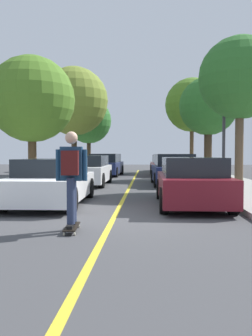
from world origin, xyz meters
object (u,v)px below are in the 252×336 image
(parked_car_right_farthest, at_px, (162,163))
(street_tree_right_near, at_px, (208,107))
(parked_car_left_nearest, at_px, (52,182))
(parked_car_right_near, at_px, (174,170))
(street_tree_left_near, at_px, (74,101))
(parked_car_right_far, at_px, (166,165))
(street_tree_left_nearest, at_px, (32,100))
(streetlamp, at_px, (224,106))
(parked_car_left_far, at_px, (106,165))
(parked_car_left_near, at_px, (88,170))
(skateboard, at_px, (72,227))
(street_tree_right_nearest, at_px, (240,78))
(street_tree_left_far, at_px, (89,121))
(parked_car_right_nearest, at_px, (192,182))
(skateboarder, at_px, (71,173))
(street_tree_right_far, at_px, (192,105))

(parked_car_right_farthest, height_order, street_tree_right_near, street_tree_right_near)
(parked_car_left_nearest, distance_m, parked_car_right_farthest, 19.57)
(parked_car_right_near, bearing_deg, street_tree_left_near, 129.10)
(parked_car_right_far, bearing_deg, parked_car_right_farthest, 89.99)
(parked_car_left_nearest, distance_m, street_tree_left_nearest, 6.41)
(streetlamp, bearing_deg, parked_car_right_far, 100.56)
(parked_car_left_far, bearing_deg, parked_car_right_farthest, 55.43)
(parked_car_left_near, distance_m, skateboard, 10.03)
(parked_car_left_far, bearing_deg, street_tree_right_near, -24.97)
(parked_car_right_farthest, height_order, street_tree_right_nearest, street_tree_right_nearest)
(street_tree_left_far, bearing_deg, parked_car_right_farthest, -10.19)
(parked_car_right_nearest, height_order, skateboard, parked_car_right_nearest)
(street_tree_right_nearest, bearing_deg, parked_car_right_near, 127.58)
(street_tree_left_nearest, bearing_deg, skateboarder, -67.86)
(street_tree_right_far, bearing_deg, streetlamp, -91.98)
(parked_car_left_far, distance_m, parked_car_right_nearest, 14.18)
(street_tree_left_nearest, xyz_separation_m, street_tree_right_nearest, (8.42, -1.52, 0.48))
(parked_car_right_near, bearing_deg, streetlamp, -54.61)
(parked_car_right_farthest, bearing_deg, parked_car_left_far, -124.57)
(skateboard, relative_size, skateboarder, 0.49)
(parked_car_right_nearest, relative_size, street_tree_right_near, 0.74)
(parked_car_right_near, distance_m, parked_car_right_farthest, 12.67)
(streetlamp, bearing_deg, street_tree_right_near, 85.76)
(parked_car_left_far, bearing_deg, parked_car_left_nearest, -90.01)
(parked_car_right_near, bearing_deg, parked_car_right_nearest, -90.01)
(parked_car_left_nearest, xyz_separation_m, street_tree_right_nearest, (6.18, 3.60, 3.62))
(parked_car_left_far, xyz_separation_m, street_tree_left_nearest, (-2.23, -8.31, 3.06))
(skateboard, bearing_deg, parked_car_left_nearest, 110.25)
(parked_car_left_near, bearing_deg, street_tree_left_far, 99.09)
(parked_car_left_far, distance_m, street_tree_left_far, 8.01)
(parked_car_right_farthest, distance_m, street_tree_right_nearest, 16.13)
(streetlamp, relative_size, skateboarder, 3.15)
(parked_car_right_nearest, bearing_deg, street_tree_left_nearest, 139.34)
(parked_car_right_far, xyz_separation_m, skateboarder, (-2.62, -17.06, 0.41))
(street_tree_left_far, distance_m, skateboard, 24.50)
(street_tree_right_near, bearing_deg, parked_car_right_near, -118.85)
(parked_car_right_near, xyz_separation_m, street_tree_left_near, (-6.18, 7.61, 4.31))
(street_tree_left_near, height_order, street_tree_left_far, street_tree_left_near)
(parked_car_right_far, relative_size, street_tree_right_near, 0.84)
(parked_car_right_farthest, bearing_deg, street_tree_right_nearest, -81.85)
(parked_car_left_nearest, height_order, street_tree_left_nearest, street_tree_left_nearest)
(parked_car_right_farthest, xyz_separation_m, street_tree_right_far, (2.23, -1.14, 4.54))
(skateboarder, bearing_deg, parked_car_left_near, 97.62)
(street_tree_right_near, bearing_deg, parked_car_left_near, -145.62)
(parked_car_left_far, relative_size, street_tree_right_far, 0.66)
(streetlamp, bearing_deg, street_tree_left_nearest, 172.20)
(parked_car_left_near, relative_size, street_tree_right_near, 0.77)
(street_tree_left_far, distance_m, street_tree_right_near, 12.86)
(parked_car_left_nearest, relative_size, parked_car_left_far, 0.95)
(parked_car_left_far, relative_size, street_tree_left_nearest, 0.86)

